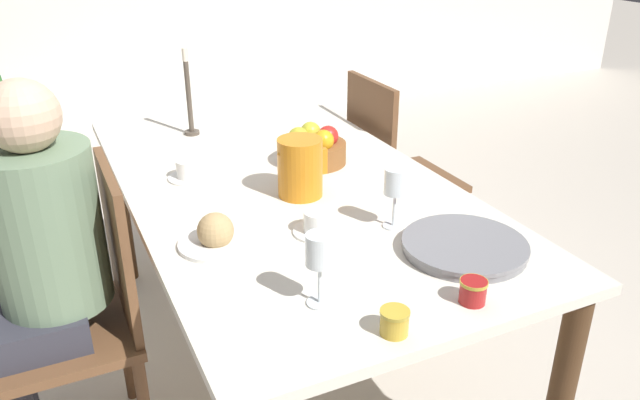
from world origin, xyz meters
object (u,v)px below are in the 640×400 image
at_px(person_seated, 37,254).
at_px(wine_glass_juice, 396,185).
at_px(chair_opposite, 393,173).
at_px(serving_tray, 464,246).
at_px(bread_plate, 216,235).
at_px(teacup_near_person, 319,224).
at_px(jam_jar_red, 394,321).
at_px(red_pitcher, 300,167).
at_px(wine_glass_water, 320,254).
at_px(fruit_bowl, 314,148).
at_px(chair_person_side, 84,314).
at_px(candlestick_tall, 189,101).
at_px(teacup_across, 190,171).
at_px(jam_jar_amber, 473,290).

xyz_separation_m(person_seated, wine_glass_juice, (0.94, -0.33, 0.16)).
relative_size(chair_opposite, serving_tray, 2.82).
distance_m(person_seated, bread_plate, 0.50).
height_order(chair_opposite, wine_glass_juice, chair_opposite).
xyz_separation_m(teacup_near_person, serving_tray, (0.30, -0.26, -0.01)).
height_order(chair_opposite, jam_jar_red, chair_opposite).
height_order(red_pitcher, wine_glass_water, red_pitcher).
relative_size(person_seated, fruit_bowl, 5.12).
xyz_separation_m(wine_glass_water, teacup_near_person, (0.15, 0.32, -0.10)).
xyz_separation_m(chair_person_side, candlestick_tall, (0.54, 0.74, 0.38)).
height_order(chair_person_side, serving_tray, chair_person_side).
relative_size(wine_glass_water, teacup_near_person, 1.21).
height_order(chair_opposite, red_pitcher, chair_opposite).
xyz_separation_m(teacup_across, fruit_bowl, (0.44, -0.05, 0.03)).
xyz_separation_m(person_seated, jam_jar_amber, (0.90, -0.74, 0.07)).
distance_m(person_seated, teacup_near_person, 0.78).
relative_size(red_pitcher, fruit_bowl, 0.80).
height_order(teacup_near_person, jam_jar_amber, teacup_near_person).
bearing_deg(wine_glass_juice, candlestick_tall, 106.55).
relative_size(wine_glass_water, teacup_across, 1.21).
bearing_deg(jam_jar_amber, person_seated, 140.79).
relative_size(jam_jar_amber, candlestick_tall, 0.19).
distance_m(wine_glass_water, jam_jar_red, 0.22).
relative_size(serving_tray, jam_jar_amber, 5.12).
distance_m(chair_person_side, chair_opposite, 1.48).
xyz_separation_m(wine_glass_water, serving_tray, (0.45, 0.06, -0.12)).
bearing_deg(fruit_bowl, jam_jar_amber, -92.33).
distance_m(teacup_across, bread_plate, 0.49).
bearing_deg(chair_person_side, candlestick_tall, -35.95).
distance_m(teacup_near_person, jam_jar_red, 0.49).
bearing_deg(red_pitcher, wine_glass_water, -109.42).
relative_size(bread_plate, candlestick_tall, 0.60).
bearing_deg(jam_jar_red, serving_tray, 32.31).
xyz_separation_m(person_seated, candlestick_tall, (0.62, 0.72, 0.17)).
height_order(teacup_near_person, jam_jar_red, teacup_near_person).
bearing_deg(teacup_across, fruit_bowl, -5.92).
xyz_separation_m(chair_opposite, wine_glass_water, (-0.88, -1.11, 0.38)).
height_order(chair_opposite, person_seated, person_seated).
height_order(wine_glass_juice, teacup_near_person, wine_glass_juice).
height_order(fruit_bowl, candlestick_tall, candlestick_tall).
bearing_deg(candlestick_tall, bread_plate, -100.77).
xyz_separation_m(red_pitcher, bread_plate, (-0.34, -0.21, -0.06)).
distance_m(chair_opposite, jam_jar_red, 1.53).
bearing_deg(jam_jar_amber, fruit_bowl, 87.67).
relative_size(wine_glass_juice, teacup_near_person, 1.21).
xyz_separation_m(chair_opposite, candlestick_tall, (-0.84, 0.20, 0.38)).
relative_size(person_seated, candlestick_tall, 3.46).
bearing_deg(person_seated, jam_jar_red, -138.27).
relative_size(chair_person_side, jam_jar_amber, 14.44).
distance_m(red_pitcher, serving_tray, 0.58).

